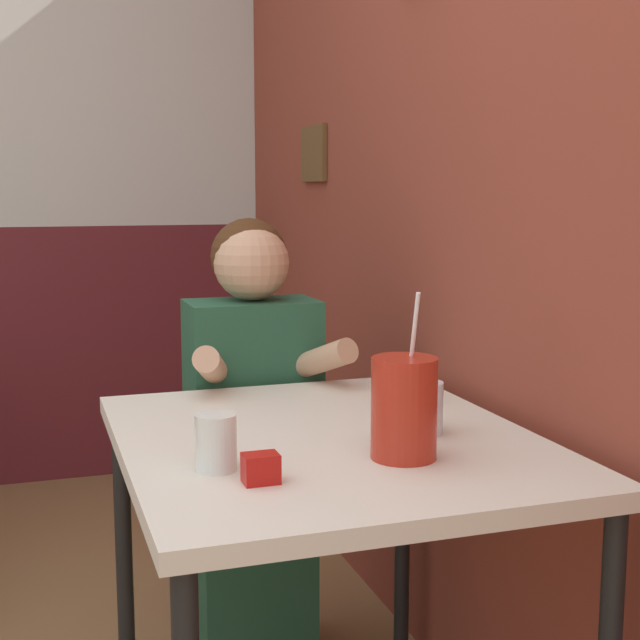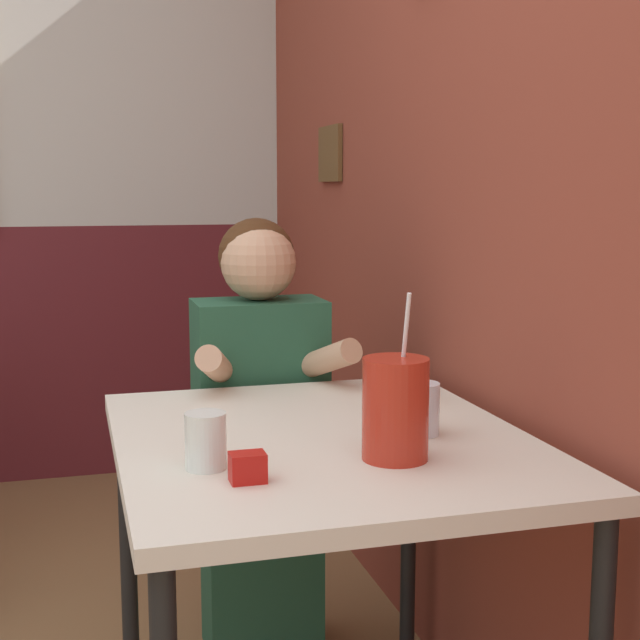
# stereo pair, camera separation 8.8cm
# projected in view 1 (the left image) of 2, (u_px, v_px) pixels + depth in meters

# --- Properties ---
(brick_wall_right) EXTENTS (0.08, 4.63, 2.70)m
(brick_wall_right) POSITION_uv_depth(u_px,v_px,m) (370.00, 158.00, 2.74)
(brick_wall_right) COLOR brown
(brick_wall_right) RESTS_ON ground_plane
(main_table) EXTENTS (0.81, 0.96, 0.77)m
(main_table) POSITION_uv_depth(u_px,v_px,m) (326.00, 471.00, 1.79)
(main_table) COLOR beige
(main_table) RESTS_ON ground_plane
(person_seated) EXTENTS (0.42, 0.40, 1.18)m
(person_seated) POSITION_uv_depth(u_px,v_px,m) (253.00, 431.00, 2.37)
(person_seated) COLOR #235138
(person_seated) RESTS_ON ground_plane
(cocktail_pitcher) EXTENTS (0.12, 0.12, 0.31)m
(cocktail_pitcher) POSITION_uv_depth(u_px,v_px,m) (404.00, 408.00, 1.61)
(cocktail_pitcher) COLOR #B22819
(cocktail_pitcher) RESTS_ON main_table
(glass_near_pitcher) EXTENTS (0.08, 0.08, 0.10)m
(glass_near_pitcher) POSITION_uv_depth(u_px,v_px,m) (423.00, 408.00, 1.78)
(glass_near_pitcher) COLOR silver
(glass_near_pitcher) RESTS_ON main_table
(glass_center) EXTENTS (0.07, 0.07, 0.10)m
(glass_center) POSITION_uv_depth(u_px,v_px,m) (216.00, 442.00, 1.55)
(glass_center) COLOR silver
(glass_center) RESTS_ON main_table
(condiment_ketchup) EXTENTS (0.06, 0.04, 0.05)m
(condiment_ketchup) POSITION_uv_depth(u_px,v_px,m) (261.00, 468.00, 1.48)
(condiment_ketchup) COLOR #B7140F
(condiment_ketchup) RESTS_ON main_table
(condiment_mustard) EXTENTS (0.06, 0.04, 0.05)m
(condiment_mustard) POSITION_uv_depth(u_px,v_px,m) (409.00, 390.00, 2.06)
(condiment_mustard) COLOR yellow
(condiment_mustard) RESTS_ON main_table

